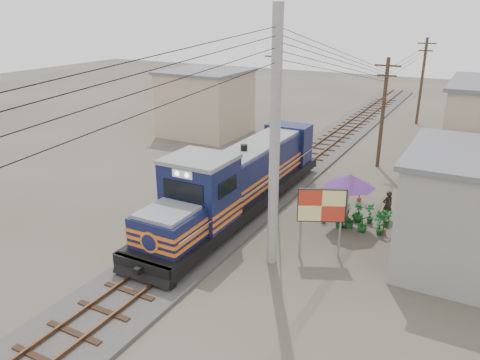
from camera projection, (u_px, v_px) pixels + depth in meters
The scene contains 14 objects.
ground at pixel (206, 238), 21.21m from camera, with size 120.00×120.00×0.00m, color #473F35.
ballast at pixel (291, 172), 29.46m from camera, with size 3.60×70.00×0.16m, color #595651.
track at pixel (291, 170), 29.40m from camera, with size 1.15×70.00×0.12m.
locomotive at pixel (239, 182), 23.22m from camera, with size 2.80×15.24×3.78m.
utility_pole_main at pixel (275, 144), 17.52m from camera, with size 0.40×0.40×10.00m.
wooden_pole_mid at pixel (383, 111), 29.53m from camera, with size 1.60×0.24×7.00m.
wooden_pole_far at pixel (422, 80), 40.88m from camera, with size 1.60×0.24×7.50m.
wooden_pole_left at pixel (272, 90), 37.06m from camera, with size 1.60×0.24×7.00m.
power_lines at pixel (283, 51), 25.70m from camera, with size 9.65×19.00×3.30m.
shophouse_left at pixel (206, 102), 37.99m from camera, with size 6.30×6.30×5.20m.
billboard at pixel (322, 208), 18.84m from camera, with size 1.83×0.93×3.03m.
market_umbrella at pixel (350, 181), 21.51m from camera, with size 2.97×2.97×2.63m.
vendor at pixel (387, 205), 22.80m from camera, with size 0.54×0.36×1.49m, color black.
plant_nursery at pixel (350, 212), 22.75m from camera, with size 3.30×3.00×1.06m.
Camera 1 is at (10.36, -16.02, 9.76)m, focal length 35.00 mm.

